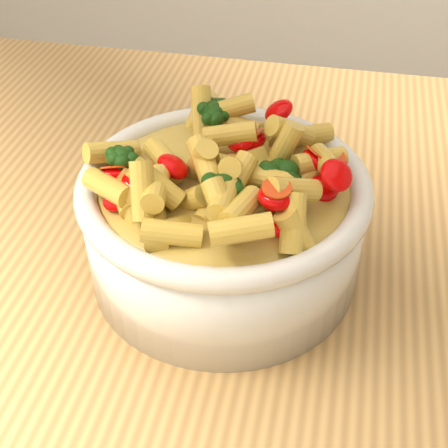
# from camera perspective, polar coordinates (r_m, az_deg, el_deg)

# --- Properties ---
(table) EXTENTS (1.20, 0.80, 0.90)m
(table) POSITION_cam_1_polar(r_m,az_deg,el_deg) (0.71, -8.27, -6.07)
(table) COLOR tan
(table) RESTS_ON ground
(serving_bowl) EXTENTS (0.25, 0.25, 0.11)m
(serving_bowl) POSITION_cam_1_polar(r_m,az_deg,el_deg) (0.55, -0.00, 0.11)
(serving_bowl) COLOR silver
(serving_bowl) RESTS_ON table
(pasta_salad) EXTENTS (0.20, 0.20, 0.04)m
(pasta_salad) POSITION_cam_1_polar(r_m,az_deg,el_deg) (0.51, -0.00, 5.90)
(pasta_salad) COLOR gold
(pasta_salad) RESTS_ON serving_bowl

